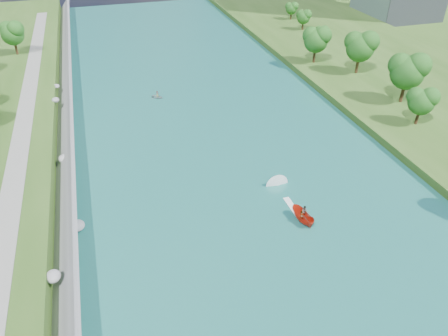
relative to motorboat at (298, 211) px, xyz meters
name	(u,v)px	position (x,y,z in m)	size (l,w,h in m)	color
ground	(283,255)	(-5.10, -6.57, -0.84)	(260.00, 260.00, 0.00)	#2D5119
river_water	(234,170)	(-5.10, 13.43, -0.79)	(55.00, 240.00, 0.10)	#196261
riprap_bank	(65,193)	(-30.95, 12.49, 0.95)	(4.49, 236.00, 4.24)	slate
riverside_path	(13,187)	(-37.60, 13.43, 2.71)	(3.00, 200.00, 0.10)	gray
trees_east	(442,105)	(32.75, 12.91, 5.83)	(19.72, 143.39, 11.93)	#134714
motorboat	(298,211)	(0.00, 0.00, 0.00)	(3.60, 19.10, 2.07)	red
raft	(157,96)	(-12.14, 44.94, -0.41)	(3.16, 3.11, 1.51)	#94979D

